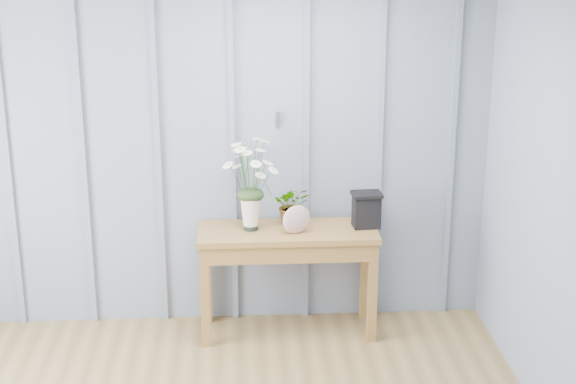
{
  "coord_description": "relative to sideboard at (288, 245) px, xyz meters",
  "views": [
    {
      "loc": [
        0.28,
        -3.51,
        2.82
      ],
      "look_at": [
        0.61,
        1.94,
        1.03
      ],
      "focal_mm": 55.0,
      "sensor_mm": 36.0,
      "label": 1
    }
  ],
  "objects": [
    {
      "name": "felt_disc_vessel",
      "position": [
        0.05,
        -0.08,
        0.21
      ],
      "size": [
        0.2,
        0.11,
        0.19
      ],
      "primitive_type": "ellipsoid",
      "rotation": [
        0.0,
        0.0,
        0.33
      ],
      "color": "#9A5365",
      "rests_on": "sideboard"
    },
    {
      "name": "spider_plant",
      "position": [
        0.04,
        0.11,
        0.25
      ],
      "size": [
        0.25,
        0.21,
        0.27
      ],
      "primitive_type": "imported",
      "rotation": [
        0.0,
        0.0,
        -0.01
      ],
      "color": "#223A1A",
      "rests_on": "sideboard"
    },
    {
      "name": "carved_box",
      "position": [
        0.53,
        0.02,
        0.24
      ],
      "size": [
        0.21,
        0.17,
        0.24
      ],
      "color": "black",
      "rests_on": "sideboard"
    },
    {
      "name": "sideboard",
      "position": [
        0.0,
        0.0,
        0.0
      ],
      "size": [
        1.2,
        0.45,
        0.75
      ],
      "color": "olive",
      "rests_on": "ground"
    },
    {
      "name": "daisy_vase",
      "position": [
        -0.24,
        0.02,
        0.51
      ],
      "size": [
        0.44,
        0.34,
        0.63
      ],
      "color": "black",
      "rests_on": "sideboard"
    },
    {
      "name": "room_shell",
      "position": [
        -0.61,
        -1.08,
        1.35
      ],
      "size": [
        4.0,
        4.5,
        2.5
      ],
      "color": "gray",
      "rests_on": "ground"
    }
  ]
}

